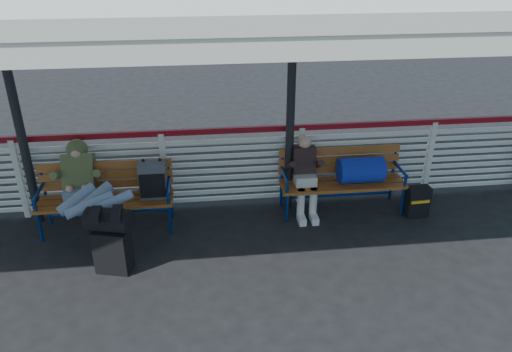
{
  "coord_description": "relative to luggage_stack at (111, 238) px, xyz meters",
  "views": [
    {
      "loc": [
        0.55,
        -4.71,
        3.71
      ],
      "look_at": [
        1.23,
        1.0,
        0.9
      ],
      "focal_mm": 35.0,
      "sensor_mm": 36.0,
      "label": 1
    }
  ],
  "objects": [
    {
      "name": "ground",
      "position": [
        0.57,
        -0.44,
        -0.46
      ],
      "size": [
        60.0,
        60.0,
        0.0
      ],
      "primitive_type": "plane",
      "color": "black",
      "rests_on": "ground"
    },
    {
      "name": "fence",
      "position": [
        0.57,
        1.46,
        0.2
      ],
      "size": [
        12.08,
        0.08,
        1.24
      ],
      "color": "silver",
      "rests_on": "ground"
    },
    {
      "name": "canopy",
      "position": [
        0.57,
        0.43,
        2.58
      ],
      "size": [
        12.6,
        3.6,
        3.16
      ],
      "color": "silver",
      "rests_on": "ground"
    },
    {
      "name": "luggage_stack",
      "position": [
        0.0,
        0.0,
        0.0
      ],
      "size": [
        0.57,
        0.41,
        0.85
      ],
      "rotation": [
        0.0,
        0.0,
        -0.27
      ],
      "color": "black",
      "rests_on": "ground"
    },
    {
      "name": "bench_left",
      "position": [
        0.04,
        1.03,
        0.15
      ],
      "size": [
        1.8,
        0.56,
        0.97
      ],
      "color": "#A34C1F",
      "rests_on": "ground"
    },
    {
      "name": "bench_right",
      "position": [
        3.27,
        1.12,
        0.15
      ],
      "size": [
        1.8,
        0.56,
        0.92
      ],
      "color": "#A34C1F",
      "rests_on": "ground"
    },
    {
      "name": "traveler_man",
      "position": [
        -0.35,
        0.69,
        0.25
      ],
      "size": [
        0.93,
        1.64,
        0.77
      ],
      "color": "#7C8DA8",
      "rests_on": "ground"
    },
    {
      "name": "companion_person",
      "position": [
        2.57,
        1.12,
        0.13
      ],
      "size": [
        0.32,
        0.66,
        1.15
      ],
      "color": "beige",
      "rests_on": "ground"
    },
    {
      "name": "suitcase_side",
      "position": [
        4.17,
        0.82,
        -0.23
      ],
      "size": [
        0.34,
        0.22,
        0.46
      ],
      "rotation": [
        0.0,
        0.0,
        0.07
      ],
      "color": "black",
      "rests_on": "ground"
    }
  ]
}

